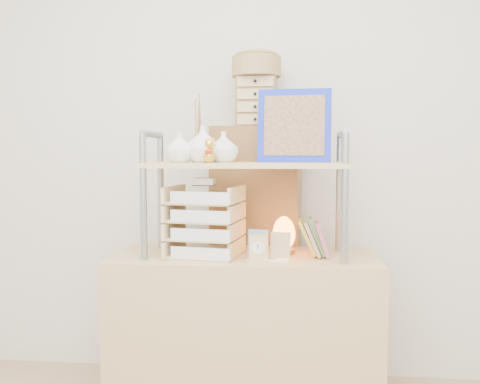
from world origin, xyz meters
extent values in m
cube|color=silver|center=(0.00, 1.70, 1.30)|extent=(3.40, 0.02, 2.60)
cube|color=tan|center=(0.00, 1.20, 0.38)|extent=(1.20, 0.50, 0.75)
cube|color=brown|center=(0.02, 1.57, 0.68)|extent=(0.47, 0.28, 1.35)
cylinder|color=gray|center=(-0.43, 1.05, 1.02)|extent=(0.03, 0.03, 0.55)
cylinder|color=gray|center=(-0.43, 1.35, 1.02)|extent=(0.03, 0.03, 0.55)
cylinder|color=gray|center=(-0.43, 1.20, 1.30)|extent=(0.03, 0.30, 0.03)
cylinder|color=gray|center=(0.43, 1.05, 1.02)|extent=(0.03, 0.03, 0.55)
cylinder|color=gray|center=(0.43, 1.35, 1.02)|extent=(0.03, 0.03, 0.55)
cylinder|color=gray|center=(0.43, 1.20, 1.30)|extent=(0.03, 0.30, 0.03)
cube|color=tan|center=(0.00, 1.20, 1.16)|extent=(0.90, 0.34, 0.02)
imported|color=white|center=(-0.30, 1.18, 1.24)|extent=(0.13, 0.13, 0.14)
imported|color=white|center=(-0.19, 1.20, 1.25)|extent=(0.16, 0.16, 0.16)
imported|color=white|center=(-0.10, 1.22, 1.24)|extent=(0.13, 0.13, 0.14)
cylinder|color=#2948B2|center=(-0.23, 1.32, 1.22)|extent=(0.07, 0.07, 0.10)
cube|color=#1429C2|center=(0.22, 1.30, 1.34)|extent=(0.34, 0.08, 0.34)
cube|color=brown|center=(0.22, 1.29, 1.34)|extent=(0.28, 0.05, 0.28)
cube|color=#C55678|center=(0.34, 1.20, 0.83)|extent=(0.07, 0.12, 0.17)
cube|color=#568B45|center=(0.32, 1.22, 0.83)|extent=(0.08, 0.12, 0.16)
cube|color=tan|center=(0.30, 1.20, 0.83)|extent=(0.08, 0.13, 0.16)
cube|color=gold|center=(0.28, 1.22, 0.83)|extent=(0.09, 0.14, 0.16)
cube|color=tan|center=(-0.18, 1.18, 0.76)|extent=(0.33, 0.31, 0.01)
cube|color=white|center=(-0.18, 1.04, 0.78)|extent=(0.27, 0.05, 0.05)
cube|color=tan|center=(-0.18, 1.18, 0.84)|extent=(0.33, 0.31, 0.01)
cube|color=white|center=(-0.18, 1.04, 0.86)|extent=(0.27, 0.05, 0.05)
cube|color=tan|center=(-0.18, 1.18, 0.92)|extent=(0.33, 0.31, 0.01)
cube|color=white|center=(-0.18, 1.04, 0.94)|extent=(0.27, 0.05, 0.05)
cube|color=tan|center=(-0.18, 1.18, 1.00)|extent=(0.33, 0.31, 0.01)
cube|color=white|center=(-0.18, 1.04, 1.02)|extent=(0.27, 0.05, 0.05)
cube|color=beige|center=(-0.18, 1.16, 1.09)|extent=(0.09, 0.09, 0.03)
cylinder|color=brown|center=(0.17, 1.26, 0.76)|extent=(0.10, 0.10, 0.02)
ellipsoid|color=orange|center=(0.17, 1.26, 0.85)|extent=(0.11, 0.11, 0.15)
cube|color=tan|center=(0.07, 1.07, 0.81)|extent=(0.09, 0.05, 0.11)
cylinder|color=white|center=(0.07, 1.05, 0.81)|extent=(0.06, 0.01, 0.06)
cube|color=white|center=(0.11, 1.09, 0.75)|extent=(0.19, 0.08, 0.01)
cube|color=navy|center=(0.06, 1.10, 0.82)|extent=(0.09, 0.04, 0.12)
cube|color=tan|center=(0.16, 1.10, 0.82)|extent=(0.09, 0.04, 0.11)
cube|color=brown|center=(0.02, 1.55, 1.48)|extent=(0.20, 0.15, 0.25)
cube|color=tan|center=(0.02, 1.47, 1.38)|extent=(0.18, 0.01, 0.05)
cube|color=tan|center=(0.02, 1.47, 1.44)|extent=(0.18, 0.01, 0.05)
cube|color=tan|center=(0.02, 1.47, 1.51)|extent=(0.18, 0.01, 0.05)
cube|color=tan|center=(0.02, 1.47, 1.57)|extent=(0.18, 0.01, 0.05)
cylinder|color=olive|center=(0.02, 1.55, 1.65)|extent=(0.25, 0.25, 0.10)
camera|label=1|loc=(0.22, -1.19, 1.22)|focal=40.00mm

